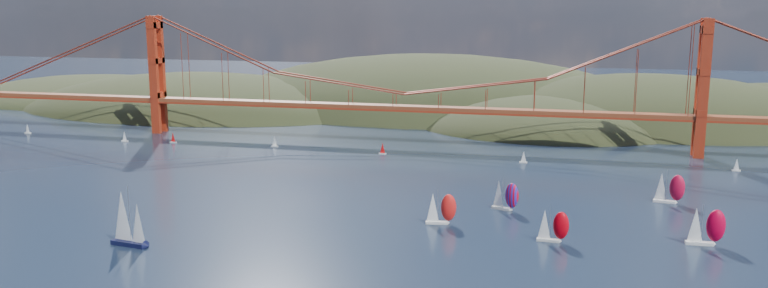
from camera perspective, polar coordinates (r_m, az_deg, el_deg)
headlands at (r=421.53m, az=10.49°, el=0.52°), size 725.00×225.00×96.00m
bridge at (r=325.14m, az=1.38°, el=5.66°), size 552.00×12.00×55.00m
sloop_navy at (r=201.33m, az=-19.00°, el=-5.44°), size 10.45×6.43×15.72m
racer_0 at (r=209.77m, az=4.31°, el=-4.88°), size 8.72×4.35×9.81m
racer_1 at (r=198.92m, az=12.70°, el=-6.07°), size 8.13×3.38×9.29m
racer_2 at (r=208.08m, az=23.27°, el=-5.75°), size 9.41×3.88×10.78m
racer_3 at (r=246.94m, az=20.87°, el=-3.12°), size 9.20×4.61×10.35m
racer_rwb at (r=226.05m, az=9.19°, el=-3.86°), size 8.66×5.74×9.68m
distant_boat_0 at (r=391.94m, az=-25.53°, el=1.08°), size 3.00×2.00×4.70m
distant_boat_1 at (r=352.20m, az=-19.17°, el=0.56°), size 3.00×2.00×4.70m
distant_boat_2 at (r=342.81m, az=-15.78°, el=0.49°), size 3.00×2.00×4.70m
distant_boat_3 at (r=323.95m, az=-8.34°, el=0.20°), size 3.00×2.00×4.70m
distant_boat_4 at (r=303.41m, az=25.28°, el=-1.44°), size 3.00×2.00×4.70m
distant_boat_8 at (r=293.43m, az=10.59°, el=-0.97°), size 3.00×2.00×4.70m
distant_boat_9 at (r=304.85m, az=-0.11°, el=-0.35°), size 3.00×2.00×4.70m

